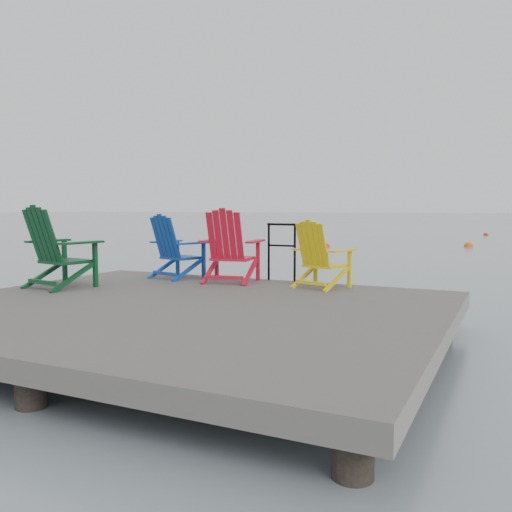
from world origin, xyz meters
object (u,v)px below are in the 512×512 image
at_px(chair_green, 57,248).
at_px(buoy_b, 326,247).
at_px(buoy_a, 468,247).
at_px(buoy_d, 486,235).
at_px(chair_blue, 175,247).
at_px(handrail, 282,246).
at_px(chair_red, 230,246).
at_px(chair_yellow, 320,255).

height_order(chair_green, buoy_b, chair_green).
height_order(buoy_a, buoy_d, buoy_a).
relative_size(chair_blue, buoy_a, 2.64).
xyz_separation_m(chair_blue, buoy_d, (3.28, 28.18, -1.01)).
height_order(handrail, chair_red, chair_red).
height_order(chair_blue, buoy_a, chair_blue).
height_order(handrail, chair_green, chair_green).
relative_size(chair_green, chair_yellow, 1.21).
bearing_deg(buoy_b, buoy_d, 67.91).
xyz_separation_m(chair_green, buoy_b, (-1.38, 16.13, -1.07)).
distance_m(chair_green, chair_yellow, 3.72).
relative_size(buoy_b, buoy_d, 1.08).
height_order(chair_green, buoy_a, chair_green).
bearing_deg(buoy_b, buoy_a, 27.49).
relative_size(chair_red, buoy_a, 2.87).
bearing_deg(chair_blue, buoy_a, 94.34).
relative_size(chair_red, chair_yellow, 1.16).
xyz_separation_m(buoy_b, buoy_d, (5.55, 13.68, 0.00)).
height_order(chair_yellow, buoy_a, chair_yellow).
bearing_deg(buoy_d, chair_red, -94.54).
bearing_deg(buoy_b, chair_red, -77.21).
bearing_deg(handrail, buoy_d, 86.67).
bearing_deg(chair_green, buoy_d, 91.39).
height_order(handrail, buoy_b, handrail).
bearing_deg(chair_green, chair_yellow, 35.39).
height_order(chair_blue, chair_red, chair_red).
xyz_separation_m(chair_green, chair_yellow, (3.34, 1.63, -0.10)).
distance_m(handrail, chair_red, 0.83).
bearing_deg(chair_yellow, buoy_b, 124.16).
distance_m(buoy_a, buoy_d, 10.87).
distance_m(chair_red, buoy_b, 14.97).
bearing_deg(chair_green, buoy_b, 104.25).
xyz_separation_m(handrail, chair_blue, (-1.66, -0.48, -0.03)).
distance_m(handrail, buoy_a, 16.94).
height_order(chair_blue, buoy_d, chair_blue).
bearing_deg(handrail, chair_red, -139.79).
bearing_deg(chair_red, handrail, 30.51).
relative_size(chair_red, buoy_b, 3.20).
height_order(chair_green, chair_blue, chair_green).
bearing_deg(buoy_d, buoy_b, -112.09).
distance_m(handrail, chair_blue, 1.73).
distance_m(chair_red, buoy_d, 28.35).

